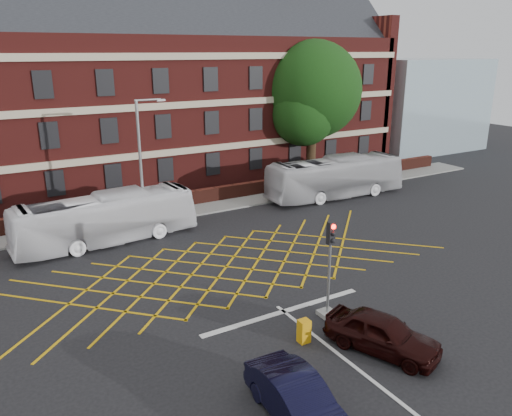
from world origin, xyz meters
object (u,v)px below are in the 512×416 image
car_navy (298,400)px  deciduous_tree (312,97)px  car_maroon (382,333)px  street_lamp (144,190)px  bus_left (106,219)px  bus_right (335,177)px  traffic_light_near (329,278)px  utility_cabinet (304,331)px

car_navy → deciduous_tree: deciduous_tree is taller
car_maroon → street_lamp: bearing=79.1°
bus_left → deciduous_tree: size_ratio=0.90×
bus_right → deciduous_tree: (2.45, 6.59, 5.49)m
bus_right → car_maroon: 20.87m
street_lamp → deciduous_tree: bearing=20.9°
bus_left → traffic_light_near: 14.67m
traffic_light_near → car_maroon: bearing=-87.6°
bus_right → traffic_light_near: size_ratio=2.64×
traffic_light_near → street_lamp: 14.41m
deciduous_tree → street_lamp: size_ratio=1.45×
bus_left → utility_cabinet: bearing=-169.3°
traffic_light_near → street_lamp: street_lamp is taller
deciduous_tree → bus_right: bearing=-110.4°
car_maroon → car_navy: bearing=174.2°
car_navy → bus_left: bearing=95.7°
bus_left → street_lamp: (2.55, 0.56, 1.28)m
deciduous_tree → traffic_light_near: 25.72m
deciduous_tree → utility_cabinet: (-16.37, -21.85, -6.58)m
bus_right → street_lamp: (-15.21, -0.14, 1.20)m
car_maroon → bus_right: bearing=33.3°
traffic_light_near → deciduous_tree: bearing=55.4°
deciduous_tree → car_navy: bearing=-127.0°
car_maroon → deciduous_tree: deciduous_tree is taller
traffic_light_near → bus_left: bearing=113.7°
car_maroon → traffic_light_near: traffic_light_near is taller
car_navy → deciduous_tree: (19.08, 25.29, 6.33)m
bus_right → street_lamp: size_ratio=1.37×
car_maroon → street_lamp: street_lamp is taller
traffic_light_near → street_lamp: (-3.35, 13.98, 1.00)m
deciduous_tree → traffic_light_near: bearing=-124.6°
deciduous_tree → car_maroon: bearing=-120.7°
bus_left → deciduous_tree: bearing=-74.2°
car_navy → street_lamp: street_lamp is taller
car_navy → street_lamp: bearing=87.8°
car_navy → traffic_light_near: 6.70m
bus_left → bus_right: bus_right is taller
car_navy → utility_cabinet: bearing=53.9°
bus_right → car_maroon: (-11.72, -17.24, -0.82)m
deciduous_tree → utility_cabinet: deciduous_tree is taller
bus_right → car_navy: 25.04m
car_maroon → utility_cabinet: car_maroon is taller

